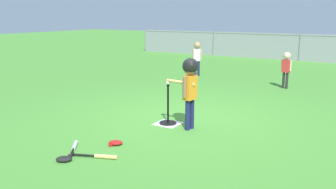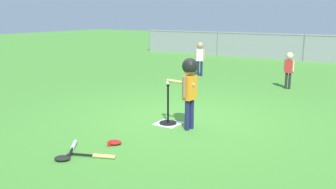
# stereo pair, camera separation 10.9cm
# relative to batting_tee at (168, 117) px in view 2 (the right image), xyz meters

# --- Properties ---
(ground_plane) EXTENTS (60.00, 60.00, 0.00)m
(ground_plane) POSITION_rel_batting_tee_xyz_m (0.11, 0.41, -0.12)
(ground_plane) COLOR #478C33
(home_plate) EXTENTS (0.44, 0.44, 0.01)m
(home_plate) POSITION_rel_batting_tee_xyz_m (0.00, 0.00, -0.12)
(home_plate) COLOR white
(home_plate) RESTS_ON ground_plane
(batting_tee) EXTENTS (0.32, 0.32, 0.73)m
(batting_tee) POSITION_rel_batting_tee_xyz_m (0.00, 0.00, 0.00)
(batting_tee) COLOR black
(batting_tee) RESTS_ON ground_plane
(baseball_on_tee) EXTENTS (0.07, 0.07, 0.07)m
(baseball_on_tee) POSITION_rel_batting_tee_xyz_m (0.00, 0.00, 0.65)
(baseball_on_tee) COLOR white
(baseball_on_tee) RESTS_ON batting_tee
(batter_child) EXTENTS (0.65, 0.35, 1.25)m
(batter_child) POSITION_rel_batting_tee_xyz_m (0.49, -0.08, 0.77)
(batter_child) COLOR #191E4C
(batter_child) RESTS_ON ground_plane
(fielder_deep_left) EXTENTS (0.31, 0.22, 1.10)m
(fielder_deep_left) POSITION_rel_batting_tee_xyz_m (-1.91, 4.94, 0.59)
(fielder_deep_left) COLOR #191E4C
(fielder_deep_left) RESTS_ON ground_plane
(fielder_deep_center) EXTENTS (0.29, 0.20, 0.99)m
(fielder_deep_center) POSITION_rel_batting_tee_xyz_m (1.04, 4.38, 0.51)
(fielder_deep_center) COLOR #262626
(fielder_deep_center) RESTS_ON ground_plane
(spare_bat_silver) EXTENTS (0.41, 0.52, 0.06)m
(spare_bat_silver) POSITION_rel_batting_tee_xyz_m (-0.54, -1.81, -0.09)
(spare_bat_silver) COLOR silver
(spare_bat_silver) RESTS_ON ground_plane
(spare_bat_wood) EXTENTS (0.64, 0.29, 0.06)m
(spare_bat_wood) POSITION_rel_batting_tee_xyz_m (0.05, -1.88, -0.09)
(spare_bat_wood) COLOR #DBB266
(spare_bat_wood) RESTS_ON ground_plane
(glove_by_plate) EXTENTS (0.27, 0.25, 0.07)m
(glove_by_plate) POSITION_rel_batting_tee_xyz_m (-0.12, -1.37, -0.09)
(glove_by_plate) COLOR #B21919
(glove_by_plate) RESTS_ON ground_plane
(glove_near_bats) EXTENTS (0.27, 0.25, 0.07)m
(glove_near_bats) POSITION_rel_batting_tee_xyz_m (-0.31, -2.22, -0.09)
(glove_near_bats) COLOR black
(glove_near_bats) RESTS_ON ground_plane
(outfield_fence) EXTENTS (16.06, 0.06, 1.15)m
(outfield_fence) POSITION_rel_batting_tee_xyz_m (0.11, 10.62, 0.50)
(outfield_fence) COLOR slate
(outfield_fence) RESTS_ON ground_plane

